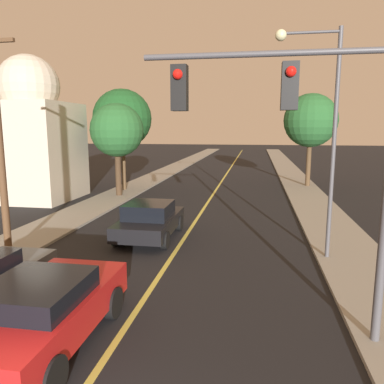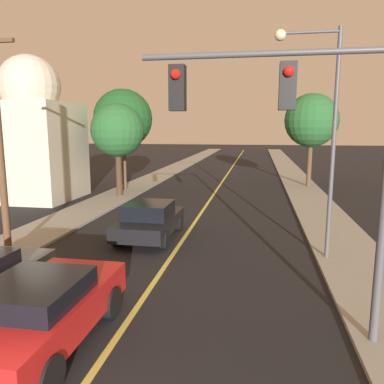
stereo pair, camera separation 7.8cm
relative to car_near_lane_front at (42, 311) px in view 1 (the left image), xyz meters
name	(u,v)px [view 1 (the left image)]	position (x,y,z in m)	size (l,w,h in m)	color
road_surface	(229,171)	(1.37, 33.03, -0.80)	(9.81, 80.00, 0.01)	black
sidewalk_left	(172,169)	(-4.78, 33.03, -0.74)	(2.50, 80.00, 0.12)	gray
sidewalk_right	(289,171)	(7.53, 33.03, -0.74)	(2.50, 80.00, 0.12)	gray
car_near_lane_front	(42,311)	(0.00, 0.00, 0.00)	(2.11, 4.39, 1.50)	red
car_near_lane_second	(150,220)	(0.00, 7.80, -0.04)	(2.10, 4.21, 1.50)	black
traffic_signal_mast	(305,130)	(5.09, 1.23, 3.59)	(4.89, 0.42, 5.96)	#47474C
streetlamp_right	(320,114)	(6.16, 6.36, 4.06)	(2.05, 0.36, 7.40)	#47474C
tree_left_near	(117,131)	(-4.59, 16.46, 3.48)	(3.38, 3.38, 5.88)	#3D2B1C
tree_left_far	(122,119)	(-5.03, 18.71, 4.26)	(4.04, 4.04, 6.98)	#4C3823
tree_right_near	(311,121)	(8.07, 22.74, 4.17)	(3.93, 3.93, 6.84)	#4C3823
domed_building_left	(32,136)	(-9.51, 14.94, 3.16)	(4.96, 4.96, 8.78)	#BCB29E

